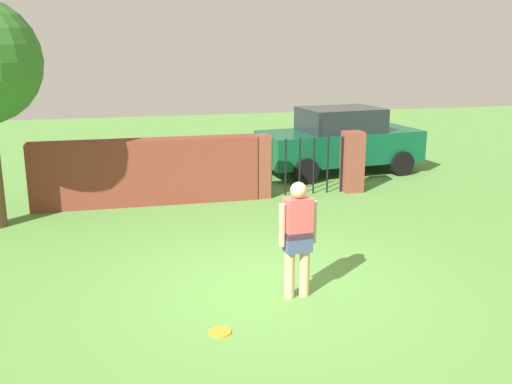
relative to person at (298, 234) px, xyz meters
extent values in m
plane|color=#568C3D|center=(-0.23, 0.34, -0.90)|extent=(40.00, 40.00, 0.00)
cube|color=brown|center=(-1.73, 5.25, -0.20)|extent=(4.76, 0.50, 1.40)
cylinder|color=tan|center=(0.11, 0.01, -0.47)|extent=(0.14, 0.14, 0.85)
cylinder|color=tan|center=(-0.11, -0.01, -0.47)|extent=(0.14, 0.14, 0.85)
cube|color=#3F4C72|center=(0.00, 0.00, -0.10)|extent=(0.38, 0.25, 0.28)
cube|color=#CC4C4C|center=(0.00, 0.00, 0.23)|extent=(0.38, 0.25, 0.55)
sphere|color=tan|center=(0.00, 0.00, 0.61)|extent=(0.22, 0.22, 0.22)
cylinder|color=tan|center=(0.22, 0.02, 0.15)|extent=(0.09, 0.09, 0.58)
cylinder|color=tan|center=(-0.22, -0.02, 0.15)|extent=(0.09, 0.09, 0.58)
cube|color=brown|center=(0.75, 5.25, -0.20)|extent=(0.44, 0.44, 1.40)
cube|color=brown|center=(2.95, 5.25, -0.20)|extent=(0.44, 0.44, 1.40)
cylinder|color=black|center=(1.02, 5.25, -0.25)|extent=(0.04, 0.04, 1.30)
cylinder|color=black|center=(1.35, 5.25, -0.25)|extent=(0.04, 0.04, 1.30)
cylinder|color=black|center=(1.68, 5.25, -0.25)|extent=(0.04, 0.04, 1.30)
cylinder|color=black|center=(2.02, 5.25, -0.25)|extent=(0.04, 0.04, 1.30)
cylinder|color=black|center=(2.35, 5.25, -0.25)|extent=(0.04, 0.04, 1.30)
cylinder|color=black|center=(2.68, 5.25, -0.25)|extent=(0.04, 0.04, 1.30)
cube|color=#0C4C2D|center=(3.39, 7.18, -0.18)|extent=(4.37, 2.19, 0.80)
cube|color=#1E2328|center=(3.39, 7.18, 0.52)|extent=(2.17, 1.73, 0.60)
cylinder|color=black|center=(4.64, 8.19, -0.58)|extent=(0.66, 0.30, 0.64)
cylinder|color=black|center=(4.84, 6.50, -0.58)|extent=(0.66, 0.30, 0.64)
cylinder|color=black|center=(1.93, 7.86, -0.58)|extent=(0.66, 0.30, 0.64)
cylinder|color=black|center=(2.13, 6.17, -0.58)|extent=(0.66, 0.30, 0.64)
cylinder|color=orange|center=(-1.21, -0.78, -0.89)|extent=(0.27, 0.27, 0.02)
camera|label=1|loc=(-2.25, -7.09, 2.52)|focal=40.95mm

